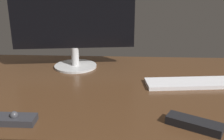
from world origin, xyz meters
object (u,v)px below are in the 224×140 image
at_px(monitor, 73,14).
at_px(tv_remote, 194,124).
at_px(keyboard, 192,83).
at_px(media_remote, 6,119).

xyz_separation_m(monitor, tv_remote, (0.46, -0.55, -0.25)).
height_order(monitor, keyboard, monitor).
height_order(keyboard, tv_remote, tv_remote).
distance_m(monitor, media_remote, 0.62).
bearing_deg(keyboard, media_remote, -158.54).
bearing_deg(tv_remote, monitor, 158.47).
bearing_deg(monitor, media_remote, -109.78).
bearing_deg(media_remote, keyboard, 28.04).
bearing_deg(tv_remote, keyboard, 107.31).
height_order(keyboard, media_remote, media_remote).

